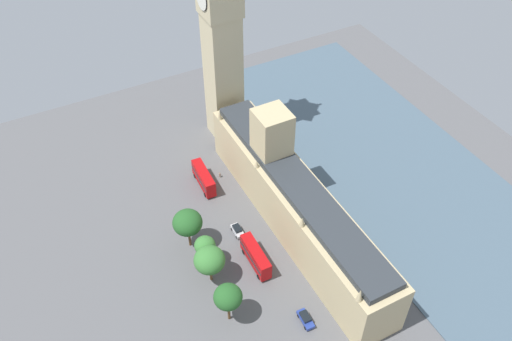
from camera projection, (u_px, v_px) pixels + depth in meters
The scene contains 14 objects.
ground_plane at pixel (287, 230), 124.52m from camera, with size 143.99×143.99×0.00m, color #565659.
river_thames at pixel (407, 180), 136.22m from camera, with size 43.85×129.59×0.25m, color #475B6B.
parliament_building at pixel (293, 200), 120.71m from camera, with size 10.80×65.25×25.21m.
clock_tower at pixel (221, 32), 129.32m from camera, with size 8.97×8.97×59.47m.
double_decker_bus_by_river_gate at pixel (204, 178), 133.22m from camera, with size 3.04×10.60×4.75m.
car_silver_opposite_hall at pixel (237, 230), 123.27m from camera, with size 2.01×4.24×1.74m.
double_decker_bus_under_trees at pixel (256, 256), 115.72m from camera, with size 2.83×10.55×4.75m.
car_blue_leading at pixel (306, 319), 106.72m from camera, with size 2.11×4.67×1.74m.
pedestrian_far_end at pixel (220, 175), 136.74m from camera, with size 0.64×0.56×1.52m.
plane_tree_kerbside at pixel (209, 260), 109.99m from camera, with size 6.55×6.55×9.48m.
plane_tree_midblock at pixel (187, 223), 116.12m from camera, with size 6.55×6.55×10.39m.
plane_tree_near_tower at pixel (228, 297), 102.63m from camera, with size 5.66×5.66×9.98m.
plane_tree_trailing at pixel (205, 246), 113.39m from camera, with size 4.55×4.55×8.13m.
street_lamp_corner at pixel (212, 259), 113.04m from camera, with size 0.56×0.56×6.26m.
Camera 1 is at (43.84, 68.18, 95.79)m, focal length 37.76 mm.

